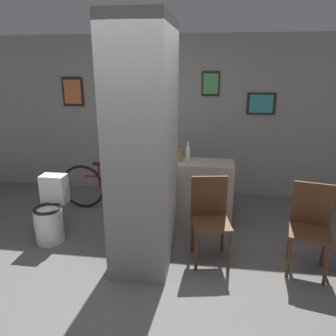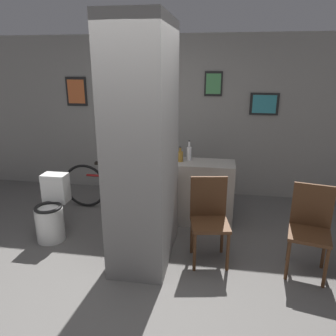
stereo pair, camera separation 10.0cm
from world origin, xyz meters
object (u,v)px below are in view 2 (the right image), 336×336
(toilet, at_px, (52,212))
(chair_near_pillar, at_px, (209,216))
(bicycle, at_px, (119,187))
(bottle_tall, at_px, (189,153))
(chair_by_doorway, at_px, (310,226))

(toilet, height_order, chair_near_pillar, chair_near_pillar)
(bicycle, bearing_deg, chair_near_pillar, -38.27)
(chair_near_pillar, distance_m, bottle_tall, 1.13)
(toilet, xyz_separation_m, chair_by_doorway, (3.06, -0.20, 0.18))
(chair_near_pillar, bearing_deg, chair_by_doorway, -13.49)
(chair_near_pillar, relative_size, chair_by_doorway, 1.00)
(toilet, xyz_separation_m, bottle_tall, (1.66, 0.83, 0.64))
(chair_near_pillar, xyz_separation_m, bottle_tall, (-0.34, 0.97, 0.45))
(bicycle, xyz_separation_m, bottle_tall, (1.07, -0.14, 0.62))
(chair_by_doorway, bearing_deg, chair_near_pillar, -170.93)
(bicycle, distance_m, bottle_tall, 1.25)
(bicycle, bearing_deg, chair_by_doorway, -25.45)
(toilet, bearing_deg, bicycle, 58.92)
(chair_by_doorway, height_order, bottle_tall, bottle_tall)
(chair_near_pillar, height_order, chair_by_doorway, same)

